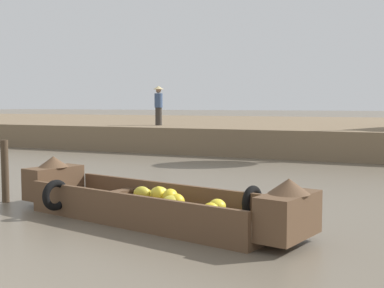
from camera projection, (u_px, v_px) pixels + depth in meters
ground_plane at (227, 179)px, 12.82m from camera, size 300.00×300.00×0.00m
riverbank_strip at (332, 131)px, 26.38m from camera, size 160.00×20.00×1.00m
banana_boat at (152, 203)px, 8.17m from camera, size 5.45×2.16×0.90m
vendor_person at (159, 103)px, 21.53m from camera, size 0.44×0.44×1.66m
mooring_post at (5, 171)px, 9.76m from camera, size 0.14×0.14×1.20m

